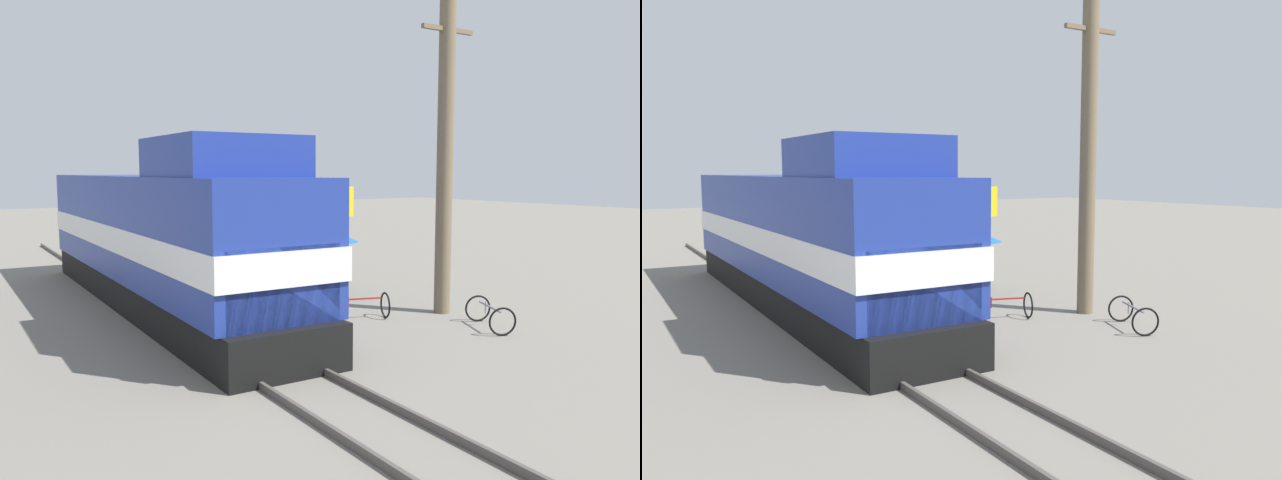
{
  "view_description": "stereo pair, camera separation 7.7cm",
  "coord_description": "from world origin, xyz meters",
  "views": [
    {
      "loc": [
        -5.71,
        -14.66,
        4.01
      ],
      "look_at": [
        1.2,
        -3.63,
        2.58
      ],
      "focal_mm": 35.0,
      "sensor_mm": 36.0,
      "label": 1
    },
    {
      "loc": [
        -5.65,
        -14.7,
        4.01
      ],
      "look_at": [
        1.2,
        -3.63,
        2.58
      ],
      "focal_mm": 35.0,
      "sensor_mm": 36.0,
      "label": 2
    }
  ],
  "objects": [
    {
      "name": "bicycle_spare",
      "position": [
        6.3,
        -3.69,
        0.37
      ],
      "size": [
        1.28,
        1.72,
        0.72
      ],
      "rotation": [
        0.0,
        0.0,
        2.73
      ],
      "color": "black",
      "rests_on": "ground_plane"
    },
    {
      "name": "locomotive",
      "position": [
        0.0,
        3.09,
        2.07
      ],
      "size": [
        2.99,
        16.36,
        4.79
      ],
      "color": "black",
      "rests_on": "ground_plane"
    },
    {
      "name": "person_bystander",
      "position": [
        3.03,
        -0.56,
        1.01
      ],
      "size": [
        0.34,
        0.34,
        1.84
      ],
      "color": "#2D3347",
      "rests_on": "ground_plane"
    },
    {
      "name": "billboard_sign",
      "position": [
        6.83,
        4.64,
        2.62
      ],
      "size": [
        2.05,
        0.12,
        3.45
      ],
      "color": "#595959",
      "rests_on": "ground_plane"
    },
    {
      "name": "rail_far",
      "position": [
        0.72,
        0.0,
        0.07
      ],
      "size": [
        0.08,
        43.45,
        0.15
      ],
      "primitive_type": "cube",
      "color": "#4C4742",
      "rests_on": "ground_plane"
    },
    {
      "name": "bicycle",
      "position": [
        4.01,
        -1.1,
        0.37
      ],
      "size": [
        1.76,
        1.17,
        0.71
      ],
      "rotation": [
        0.0,
        0.0,
        -1.88
      ],
      "color": "black",
      "rests_on": "ground_plane"
    },
    {
      "name": "ground_plane",
      "position": [
        0.0,
        0.0,
        0.0
      ],
      "size": [
        120.0,
        120.0,
        0.0
      ],
      "primitive_type": "plane",
      "color": "slate"
    },
    {
      "name": "shrub_cluster",
      "position": [
        5.85,
        3.08,
        0.45
      ],
      "size": [
        0.9,
        0.9,
        0.9
      ],
      "primitive_type": "sphere",
      "color": "#2D722D",
      "rests_on": "ground_plane"
    },
    {
      "name": "utility_pole",
      "position": [
        6.54,
        -1.68,
        4.52
      ],
      "size": [
        1.8,
        0.46,
        8.94
      ],
      "color": "#726047",
      "rests_on": "ground_plane"
    },
    {
      "name": "vendor_umbrella",
      "position": [
        5.29,
        2.23,
        1.94
      ],
      "size": [
        1.81,
        1.81,
        2.15
      ],
      "color": "#4C4C4C",
      "rests_on": "ground_plane"
    },
    {
      "name": "rail_near",
      "position": [
        -0.72,
        0.0,
        0.07
      ],
      "size": [
        0.08,
        43.45,
        0.15
      ],
      "primitive_type": "cube",
      "color": "#4C4742",
      "rests_on": "ground_plane"
    }
  ]
}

